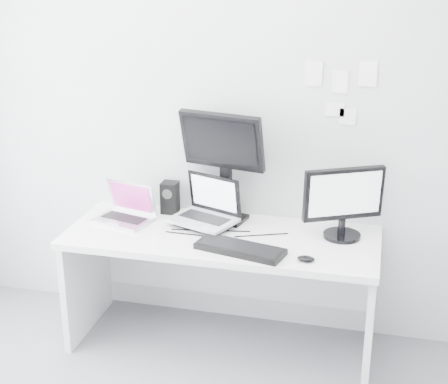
{
  "coord_description": "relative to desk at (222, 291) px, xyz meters",
  "views": [
    {
      "loc": [
        0.86,
        -2.18,
        2.28
      ],
      "look_at": [
        0.02,
        1.23,
        1.0
      ],
      "focal_mm": 53.68,
      "sensor_mm": 36.0,
      "label": 1
    }
  ],
  "objects": [
    {
      "name": "wall_note_1",
      "position": [
        0.6,
        0.34,
        1.22
      ],
      "size": [
        0.09,
        0.0,
        0.13
      ],
      "primitive_type": "cube",
      "color": "white",
      "rests_on": "back_wall"
    },
    {
      "name": "dell_laptop",
      "position": [
        -0.14,
        0.09,
        0.52
      ],
      "size": [
        0.44,
        0.39,
        0.3
      ],
      "primitive_type": "cube",
      "rotation": [
        0.0,
        0.0,
        -0.36
      ],
      "color": "#ADAFB4",
      "rests_on": "desk"
    },
    {
      "name": "desk",
      "position": [
        0.0,
        0.0,
        0.0
      ],
      "size": [
        1.8,
        0.7,
        0.73
      ],
      "primitive_type": "cube",
      "color": "white",
      "rests_on": "ground"
    },
    {
      "name": "wall_note_0",
      "position": [
        0.45,
        0.34,
        1.26
      ],
      "size": [
        0.1,
        0.0,
        0.14
      ],
      "primitive_type": "cube",
      "color": "white",
      "rests_on": "back_wall"
    },
    {
      "name": "wall_note_4",
      "position": [
        0.65,
        0.34,
        1.02
      ],
      "size": [
        0.09,
        0.0,
        0.09
      ],
      "primitive_type": "cube",
      "color": "white",
      "rests_on": "back_wall"
    },
    {
      "name": "speaker",
      "position": [
        -0.39,
        0.26,
        0.46
      ],
      "size": [
        0.12,
        0.12,
        0.2
      ],
      "primitive_type": "cube",
      "rotation": [
        0.0,
        0.0,
        0.25
      ],
      "color": "black",
      "rests_on": "desk"
    },
    {
      "name": "macbook",
      "position": [
        -0.62,
        0.05,
        0.49
      ],
      "size": [
        0.38,
        0.32,
        0.25
      ],
      "primitive_type": "cube",
      "rotation": [
        0.0,
        0.0,
        -0.26
      ],
      "color": "#AFB0B4",
      "rests_on": "desk"
    },
    {
      "name": "mouse",
      "position": [
        0.52,
        -0.24,
        0.38
      ],
      "size": [
        0.1,
        0.06,
        0.03
      ],
      "primitive_type": "ellipsoid",
      "rotation": [
        0.0,
        0.0,
        -0.02
      ],
      "color": "black",
      "rests_on": "desk"
    },
    {
      "name": "wall_note_3",
      "position": [
        0.58,
        0.34,
        1.05
      ],
      "size": [
        0.11,
        0.0,
        0.08
      ],
      "primitive_type": "cube",
      "color": "white",
      "rests_on": "back_wall"
    },
    {
      "name": "rear_monitor",
      "position": [
        -0.04,
        0.23,
        0.71
      ],
      "size": [
        0.54,
        0.29,
        0.69
      ],
      "primitive_type": "cube",
      "rotation": [
        0.0,
        0.0,
        -0.22
      ],
      "color": "black",
      "rests_on": "desk"
    },
    {
      "name": "wall_note_2",
      "position": [
        0.75,
        0.34,
        1.26
      ],
      "size": [
        0.1,
        0.0,
        0.14
      ],
      "primitive_type": "cube",
      "color": "white",
      "rests_on": "back_wall"
    },
    {
      "name": "keyboard",
      "position": [
        0.15,
        -0.2,
        0.38
      ],
      "size": [
        0.52,
        0.28,
        0.03
      ],
      "primitive_type": "cube",
      "rotation": [
        0.0,
        0.0,
        -0.23
      ],
      "color": "black",
      "rests_on": "desk"
    },
    {
      "name": "back_wall",
      "position": [
        0.0,
        0.35,
        0.99
      ],
      "size": [
        3.6,
        0.0,
        3.6
      ],
      "primitive_type": "plane",
      "rotation": [
        1.57,
        0.0,
        0.0
      ],
      "color": "silver",
      "rests_on": "ground"
    },
    {
      "name": "samsung_monitor",
      "position": [
        0.68,
        0.13,
        0.58
      ],
      "size": [
        0.51,
        0.4,
        0.43
      ],
      "primitive_type": "cube",
      "rotation": [
        0.0,
        0.0,
        0.47
      ],
      "color": "black",
      "rests_on": "desk"
    }
  ]
}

